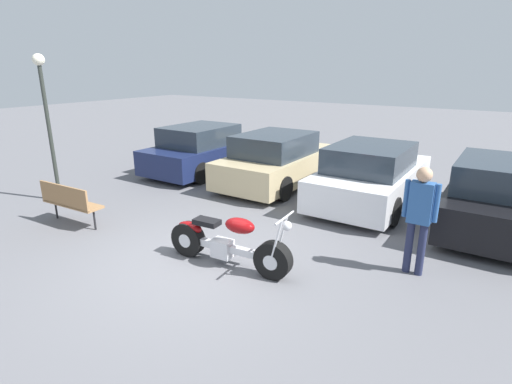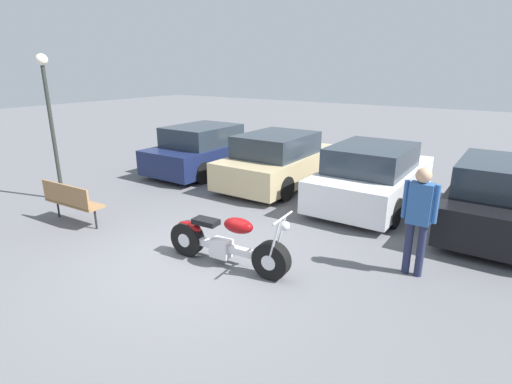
# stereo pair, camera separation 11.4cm
# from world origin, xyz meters

# --- Properties ---
(ground_plane) EXTENTS (60.00, 60.00, 0.00)m
(ground_plane) POSITION_xyz_m (0.00, 0.00, 0.00)
(ground_plane) COLOR slate
(motorcycle) EXTENTS (2.26, 0.62, 1.05)m
(motorcycle) POSITION_xyz_m (0.49, 0.30, 0.40)
(motorcycle) COLOR black
(motorcycle) RESTS_ON ground_plane
(parked_car_navy) EXTENTS (1.95, 4.11, 1.44)m
(parked_car_navy) POSITION_xyz_m (-3.92, 4.96, 0.67)
(parked_car_navy) COLOR #19234C
(parked_car_navy) RESTS_ON ground_plane
(parked_car_champagne) EXTENTS (1.95, 4.11, 1.44)m
(parked_car_champagne) POSITION_xyz_m (-1.24, 4.94, 0.67)
(parked_car_champagne) COLOR #C6B284
(parked_car_champagne) RESTS_ON ground_plane
(parked_car_white) EXTENTS (1.95, 4.11, 1.44)m
(parked_car_white) POSITION_xyz_m (1.44, 4.75, 0.67)
(parked_car_white) COLOR white
(parked_car_white) RESTS_ON ground_plane
(parked_car_black) EXTENTS (1.95, 4.11, 1.44)m
(parked_car_black) POSITION_xyz_m (4.12, 4.61, 0.67)
(parked_car_black) COLOR black
(parked_car_black) RESTS_ON ground_plane
(park_bench) EXTENTS (1.47, 0.46, 0.89)m
(park_bench) POSITION_xyz_m (-3.27, -0.07, 0.54)
(park_bench) COLOR #997047
(park_bench) RESTS_ON ground_plane
(lamp_post) EXTENTS (0.27, 0.27, 3.44)m
(lamp_post) POSITION_xyz_m (-5.02, 0.74, 2.32)
(lamp_post) COLOR #2D332D
(lamp_post) RESTS_ON ground_plane
(person_standing) EXTENTS (0.52, 0.23, 1.75)m
(person_standing) POSITION_xyz_m (3.14, 1.71, 1.04)
(person_standing) COLOR #232847
(person_standing) RESTS_ON ground_plane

